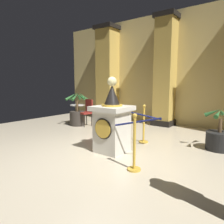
# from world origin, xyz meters

# --- Properties ---
(ground_plane) EXTENTS (10.11, 10.11, 0.00)m
(ground_plane) POSITION_xyz_m (0.00, 0.00, 0.00)
(ground_plane) COLOR beige
(back_wall) EXTENTS (10.11, 0.16, 4.09)m
(back_wall) POSITION_xyz_m (0.00, 4.30, 2.04)
(back_wall) COLOR tan
(back_wall) RESTS_ON ground_plane
(pedestal_clock) EXTENTS (0.77, 0.77, 1.67)m
(pedestal_clock) POSITION_xyz_m (0.28, 0.37, 0.65)
(pedestal_clock) COLOR beige
(pedestal_clock) RESTS_ON ground_plane
(stanchion_near) EXTENTS (0.24, 0.24, 1.02)m
(stanchion_near) POSITION_xyz_m (1.19, -0.19, 0.36)
(stanchion_near) COLOR gold
(stanchion_near) RESTS_ON ground_plane
(stanchion_far) EXTENTS (0.24, 0.24, 0.99)m
(stanchion_far) POSITION_xyz_m (0.50, 1.45, 0.34)
(stanchion_far) COLOR gold
(stanchion_far) RESTS_ON ground_plane
(velvet_rope) EXTENTS (1.19, 1.20, 0.22)m
(velvet_rope) POSITION_xyz_m (0.85, 0.63, 0.79)
(velvet_rope) COLOR #141947
(column_left) EXTENTS (0.92, 0.92, 3.92)m
(column_left) POSITION_xyz_m (-2.60, 3.90, 1.95)
(column_left) COLOR black
(column_left) RESTS_ON ground_plane
(column_centre_rear) EXTENTS (0.75, 0.75, 3.92)m
(column_centre_rear) POSITION_xyz_m (0.00, 3.90, 1.95)
(column_centre_rear) COLOR black
(column_centre_rear) RESTS_ON ground_plane
(potted_palm_left) EXTENTS (0.89, 0.82, 1.25)m
(potted_palm_left) POSITION_xyz_m (-2.50, 1.95, 0.38)
(potted_palm_left) COLOR #2D2823
(potted_palm_left) RESTS_ON ground_plane
(potted_palm_right) EXTENTS (0.70, 0.70, 1.01)m
(potted_palm_right) POSITION_xyz_m (2.18, 1.96, 0.27)
(potted_palm_right) COLOR black
(potted_palm_right) RESTS_ON ground_plane
(cafe_table) EXTENTS (0.56, 0.56, 0.73)m
(cafe_table) POSITION_xyz_m (-2.72, 2.18, 0.46)
(cafe_table) COLOR #332D28
(cafe_table) RESTS_ON ground_plane
(cafe_chair_red) EXTENTS (0.47, 0.47, 0.96)m
(cafe_chair_red) POSITION_xyz_m (-2.16, 2.11, 0.57)
(cafe_chair_red) COLOR black
(cafe_chair_red) RESTS_ON ground_plane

